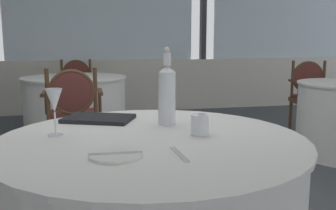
# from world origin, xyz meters

# --- Properties ---
(ground_plane) EXTENTS (13.94, 13.94, 0.00)m
(ground_plane) POSITION_xyz_m (0.00, 0.00, 0.00)
(ground_plane) COLOR #4C5156
(window_wall_far) EXTENTS (10.72, 0.14, 2.94)m
(window_wall_far) POSITION_xyz_m (0.00, 3.56, 1.17)
(window_wall_far) COLOR silver
(window_wall_far) RESTS_ON ground_plane
(side_plate) EXTENTS (0.19, 0.19, 0.01)m
(side_plate) POSITION_xyz_m (-0.13, -1.30, 0.74)
(side_plate) COLOR white
(side_plate) RESTS_ON foreground_table
(butter_knife) EXTENTS (0.19, 0.03, 0.00)m
(butter_knife) POSITION_xyz_m (-0.13, -1.30, 0.75)
(butter_knife) COLOR silver
(butter_knife) RESTS_ON foreground_table
(dinner_fork) EXTENTS (0.03, 0.18, 0.00)m
(dinner_fork) POSITION_xyz_m (0.09, -1.33, 0.74)
(dinner_fork) COLOR silver
(dinner_fork) RESTS_ON foreground_table
(water_bottle) EXTENTS (0.08, 0.08, 0.37)m
(water_bottle) POSITION_xyz_m (0.15, -0.84, 0.89)
(water_bottle) COLOR white
(water_bottle) RESTS_ON foreground_table
(wine_glass) EXTENTS (0.07, 0.07, 0.20)m
(wine_glass) POSITION_xyz_m (-0.36, -0.96, 0.88)
(wine_glass) COLOR white
(wine_glass) RESTS_ON foreground_table
(water_tumbler) EXTENTS (0.08, 0.08, 0.09)m
(water_tumbler) POSITION_xyz_m (0.24, -1.07, 0.78)
(water_tumbler) COLOR white
(water_tumbler) RESTS_ON foreground_table
(menu_book) EXTENTS (0.39, 0.33, 0.02)m
(menu_book) POSITION_xyz_m (-0.17, -0.68, 0.75)
(menu_book) COLOR black
(menu_book) RESTS_ON foreground_table
(dining_chair_1_0) EXTENTS (0.59, 0.54, 0.90)m
(dining_chair_1_0) POSITION_xyz_m (2.47, 1.54, 0.53)
(dining_chair_1_0) COLOR brown
(dining_chair_1_0) RESTS_ON ground_plane
(background_table_2) EXTENTS (1.20, 1.20, 0.74)m
(background_table_2) POSITION_xyz_m (-0.38, 1.86, 0.37)
(background_table_2) COLOR white
(background_table_2) RESTS_ON ground_plane
(dining_chair_2_0) EXTENTS (0.54, 0.48, 0.89)m
(dining_chair_2_0) POSITION_xyz_m (-0.40, 2.88, 0.52)
(dining_chair_2_0) COLOR brown
(dining_chair_2_0) RESTS_ON ground_plane
(dining_chair_2_1) EXTENTS (0.54, 0.48, 0.91)m
(dining_chair_2_1) POSITION_xyz_m (-0.37, 0.84, 0.54)
(dining_chair_2_1) COLOR brown
(dining_chair_2_1) RESTS_ON ground_plane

